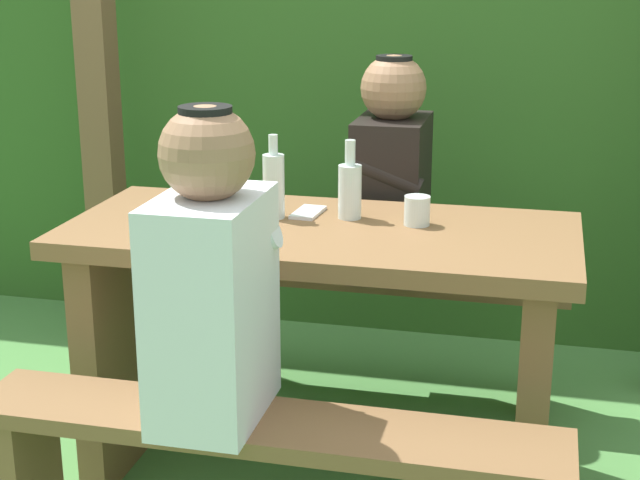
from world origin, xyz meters
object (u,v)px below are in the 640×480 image
at_px(picnic_table, 320,311).
at_px(bottle_left, 350,189).
at_px(drinking_glass, 417,211).
at_px(person_white_shirt, 211,278).
at_px(bench_near, 265,470).
at_px(cell_phone, 308,212).
at_px(person_black_coat, 391,175).
at_px(bench_far, 358,306).
at_px(bottle_right, 274,184).

relative_size(picnic_table, bottle_left, 6.25).
bearing_deg(drinking_glass, person_white_shirt, -120.54).
xyz_separation_m(picnic_table, bench_near, (0.00, -0.56, -0.19)).
bearing_deg(cell_phone, person_black_coat, 72.98).
height_order(person_black_coat, bottle_left, person_black_coat).
xyz_separation_m(picnic_table, person_white_shirt, (-0.12, -0.55, 0.27)).
bearing_deg(drinking_glass, cell_phone, 172.78).
bearing_deg(person_white_shirt, cell_phone, 85.50).
bearing_deg(bench_far, bottle_left, -82.30).
bearing_deg(person_black_coat, bench_near, -95.48).
height_order(bench_near, bottle_left, bottle_left).
relative_size(person_white_shirt, drinking_glass, 8.85).
distance_m(person_white_shirt, bottle_left, 0.68).
xyz_separation_m(bench_near, bench_far, (0.00, 1.11, 0.00)).
relative_size(bench_far, bottle_right, 5.88).
bearing_deg(person_black_coat, person_white_shirt, -101.38).
relative_size(bench_near, bench_far, 1.00).
bearing_deg(person_white_shirt, bench_far, 84.02).
distance_m(bottle_left, bottle_right, 0.21).
height_order(bottle_left, bottle_right, bottle_right).
bearing_deg(picnic_table, cell_phone, 118.32).
height_order(drinking_glass, cell_phone, drinking_glass).
distance_m(bench_far, drinking_glass, 0.72).
bearing_deg(person_white_shirt, picnic_table, 78.14).
relative_size(bench_near, person_white_shirt, 1.95).
bearing_deg(bottle_left, person_white_shirt, -105.11).
xyz_separation_m(person_black_coat, bottle_left, (-0.05, -0.45, 0.06)).
bearing_deg(picnic_table, bench_near, -90.00).
distance_m(bench_near, person_black_coat, 1.21).
distance_m(bench_near, bottle_left, 0.85).
xyz_separation_m(picnic_table, cell_phone, (-0.06, 0.12, 0.25)).
xyz_separation_m(bottle_right, cell_phone, (0.08, 0.06, -0.09)).
bearing_deg(picnic_table, person_black_coat, 79.10).
distance_m(drinking_glass, cell_phone, 0.32).
distance_m(picnic_table, cell_phone, 0.29).
xyz_separation_m(person_white_shirt, bottle_left, (0.18, 0.66, 0.06)).
relative_size(picnic_table, person_white_shirt, 1.95).
xyz_separation_m(drinking_glass, cell_phone, (-0.32, 0.04, -0.04)).
bearing_deg(bench_far, drinking_glass, -61.91).
bearing_deg(bottle_right, bench_near, -76.51).
relative_size(drinking_glass, bottle_left, 0.36).
bearing_deg(person_white_shirt, person_black_coat, 78.62).
relative_size(bench_far, person_black_coat, 1.95).
bearing_deg(bench_near, picnic_table, 90.00).
relative_size(person_black_coat, bottle_right, 3.02).
xyz_separation_m(person_black_coat, bottle_right, (-0.25, -0.50, 0.07)).
xyz_separation_m(bench_near, person_black_coat, (0.11, 1.11, 0.46)).
xyz_separation_m(bottle_left, cell_phone, (-0.12, 0.01, -0.08)).
bearing_deg(drinking_glass, bench_near, -111.98).
relative_size(bench_near, bottle_left, 6.25).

